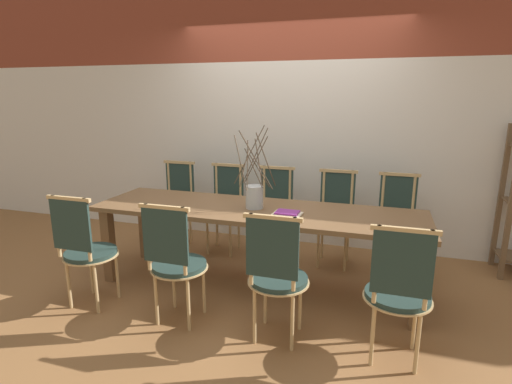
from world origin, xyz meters
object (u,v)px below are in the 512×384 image
dining_table (256,219)px  chair_far_center (274,210)px  chair_near_center (277,273)px  vase_centerpiece (254,195)px  book_stack (287,213)px

dining_table → chair_far_center: bearing=92.9°
dining_table → chair_near_center: bearing=-62.8°
chair_far_center → vase_centerpiece: size_ratio=1.36×
chair_near_center → vase_centerpiece: (-0.41, 0.77, 0.35)m
dining_table → chair_near_center: (0.39, -0.76, -0.13)m
dining_table → chair_near_center: 0.86m
chair_near_center → chair_far_center: size_ratio=1.00×
dining_table → book_stack: (0.31, -0.10, 0.11)m
vase_centerpiece → book_stack: (0.33, -0.11, -0.11)m
vase_centerpiece → dining_table: bearing=-32.3°
chair_far_center → dining_table: bearing=92.9°
dining_table → book_stack: bearing=-18.0°
dining_table → chair_far_center: chair_far_center is taller
chair_near_center → book_stack: bearing=97.2°
dining_table → vase_centerpiece: 0.21m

